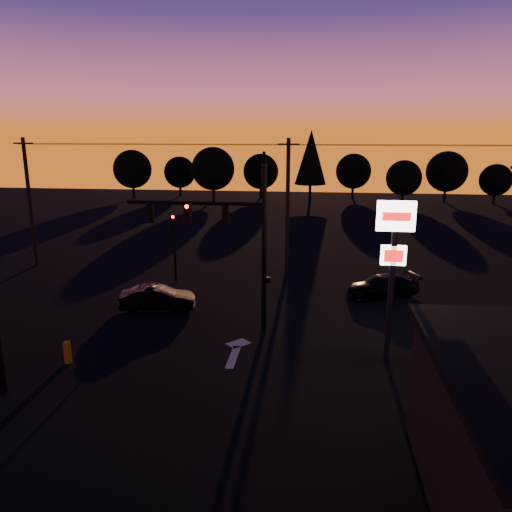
{
  "coord_description": "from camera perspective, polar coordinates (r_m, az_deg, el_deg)",
  "views": [
    {
      "loc": [
        3.84,
        -18.48,
        9.53
      ],
      "look_at": [
        1.0,
        5.0,
        3.5
      ],
      "focal_mm": 35.0,
      "sensor_mm": 36.0,
      "label": 1
    }
  ],
  "objects": [
    {
      "name": "car_mid",
      "position": [
        27.59,
        -11.2,
        -4.74
      ],
      "size": [
        4.18,
        2.09,
        1.32
      ],
      "primitive_type": "imported",
      "rotation": [
        0.0,
        0.0,
        1.75
      ],
      "color": "black",
      "rests_on": "ground"
    },
    {
      "name": "tree_2",
      "position": [
        68.1,
        -4.93,
        9.9
      ],
      "size": [
        5.77,
        5.78,
        7.26
      ],
      "color": "black",
      "rests_on": "ground"
    },
    {
      "name": "bollard",
      "position": [
        22.66,
        -20.74,
        -10.26
      ],
      "size": [
        0.31,
        0.31,
        0.94
      ],
      "primitive_type": "cylinder",
      "color": "#C8720A",
      "rests_on": "ground"
    },
    {
      "name": "lane_arrow",
      "position": [
        22.53,
        -2.32,
        -10.71
      ],
      "size": [
        1.2,
        3.1,
        0.01
      ],
      "color": "beige",
      "rests_on": "ground"
    },
    {
      "name": "power_wires",
      "position": [
        32.55,
        3.74,
        12.58
      ],
      "size": [
        36.0,
        1.22,
        0.07
      ],
      "color": "black",
      "rests_on": "ground"
    },
    {
      "name": "tree_8",
      "position": [
        72.58,
        25.73,
        7.84
      ],
      "size": [
        4.12,
        4.12,
        5.19
      ],
      "color": "black",
      "rests_on": "ground"
    },
    {
      "name": "car_right",
      "position": [
        30.15,
        14.24,
        -3.32
      ],
      "size": [
        4.67,
        3.25,
        1.26
      ],
      "primitive_type": "imported",
      "rotation": [
        0.0,
        0.0,
        -1.19
      ],
      "color": "black",
      "rests_on": "ground"
    },
    {
      "name": "tree_4",
      "position": [
        67.58,
        6.29,
        11.16
      ],
      "size": [
        4.18,
        4.18,
        9.5
      ],
      "color": "black",
      "rests_on": "ground"
    },
    {
      "name": "tree_5",
      "position": [
        72.89,
        11.08,
        9.49
      ],
      "size": [
        4.95,
        4.95,
        6.22
      ],
      "color": "black",
      "rests_on": "ground"
    },
    {
      "name": "tree_6",
      "position": [
        67.69,
        16.54,
        8.55
      ],
      "size": [
        4.54,
        4.54,
        5.71
      ],
      "color": "black",
      "rests_on": "ground"
    },
    {
      "name": "utility_pole_0",
      "position": [
        38.38,
        -24.43,
        5.64
      ],
      "size": [
        1.4,
        0.26,
        9.0
      ],
      "color": "black",
      "rests_on": "ground"
    },
    {
      "name": "tree_3",
      "position": [
        71.15,
        0.55,
        9.64
      ],
      "size": [
        4.95,
        4.95,
        6.22
      ],
      "color": "black",
      "rests_on": "ground"
    },
    {
      "name": "tree_1",
      "position": [
        74.43,
        -8.71,
        9.44
      ],
      "size": [
        4.54,
        4.54,
        5.71
      ],
      "color": "black",
      "rests_on": "ground"
    },
    {
      "name": "tree_7",
      "position": [
        71.78,
        20.97,
        9.0
      ],
      "size": [
        5.36,
        5.36,
        6.74
      ],
      "color": "black",
      "rests_on": "ground"
    },
    {
      "name": "pylon_sign",
      "position": [
        20.75,
        15.48,
        0.92
      ],
      "size": [
        1.5,
        0.28,
        6.8
      ],
      "color": "black",
      "rests_on": "ground"
    },
    {
      "name": "ground",
      "position": [
        21.14,
        -4.42,
        -12.53
      ],
      "size": [
        120.0,
        120.0,
        0.0
      ],
      "primitive_type": "plane",
      "color": "black",
      "rests_on": "ground"
    },
    {
      "name": "tree_0",
      "position": [
        73.4,
        -13.94,
        9.61
      ],
      "size": [
        5.36,
        5.36,
        6.74
      ],
      "color": "black",
      "rests_on": "ground"
    },
    {
      "name": "suv_parked",
      "position": [
        20.3,
        22.85,
        -12.85
      ],
      "size": [
        2.43,
        4.8,
        1.3
      ],
      "primitive_type": "imported",
      "rotation": [
        0.0,
        0.0,
        -0.06
      ],
      "color": "black",
      "rests_on": "ground"
    },
    {
      "name": "secondary_signal",
      "position": [
        31.95,
        -9.34,
        2.06
      ],
      "size": [
        0.3,
        0.31,
        4.35
      ],
      "color": "black",
      "rests_on": "ground"
    },
    {
      "name": "traffic_signal_mast",
      "position": [
        23.27,
        -2.99,
        2.9
      ],
      "size": [
        6.79,
        0.52,
        8.58
      ],
      "color": "black",
      "rests_on": "ground"
    },
    {
      "name": "utility_pole_1",
      "position": [
        32.91,
        3.63,
        5.64
      ],
      "size": [
        1.4,
        0.26,
        9.0
      ],
      "color": "black",
      "rests_on": "ground"
    }
  ]
}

